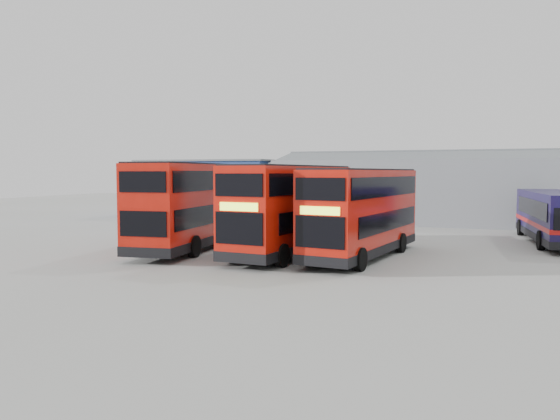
% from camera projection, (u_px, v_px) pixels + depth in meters
% --- Properties ---
extents(ground_plane, '(120.00, 120.00, 0.00)m').
position_uv_depth(ground_plane, '(301.00, 249.00, 28.76)').
color(ground_plane, gray).
rests_on(ground_plane, ground).
extents(office_block, '(12.30, 8.32, 5.12)m').
position_uv_depth(office_block, '(215.00, 188.00, 50.20)').
color(office_block, navy).
rests_on(office_block, ground).
extents(maintenance_shed, '(30.50, 12.00, 5.89)m').
position_uv_depth(maintenance_shed, '(468.00, 190.00, 44.64)').
color(maintenance_shed, gray).
rests_on(maintenance_shed, ground).
extents(double_decker_left, '(3.53, 10.86, 4.52)m').
position_uv_depth(double_decker_left, '(193.00, 206.00, 28.70)').
color(double_decker_left, red).
rests_on(double_decker_left, ground).
extents(double_decker_centre, '(3.60, 10.57, 4.39)m').
position_uv_depth(double_decker_centre, '(292.00, 210.00, 26.80)').
color(double_decker_centre, red).
rests_on(double_decker_centre, ground).
extents(double_decker_right, '(3.88, 10.18, 4.21)m').
position_uv_depth(double_decker_right, '(363.00, 214.00, 25.75)').
color(double_decker_right, red).
rests_on(double_decker_right, ground).
extents(single_decker_blue, '(3.29, 11.01, 2.94)m').
position_uv_depth(single_decker_blue, '(554.00, 218.00, 30.91)').
color(single_decker_blue, '#0F0C38').
rests_on(single_decker_blue, ground).
extents(panel_van, '(2.12, 4.68, 2.01)m').
position_uv_depth(panel_van, '(158.00, 207.00, 46.32)').
color(panel_van, silver).
rests_on(panel_van, ground).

